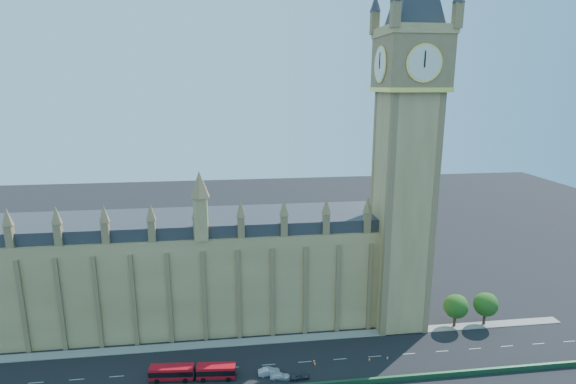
{
  "coord_description": "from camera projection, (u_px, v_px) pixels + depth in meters",
  "views": [
    {
      "loc": [
        -2.84,
        -86.43,
        59.51
      ],
      "look_at": [
        9.55,
        10.0,
        36.3
      ],
      "focal_mm": 28.0,
      "sensor_mm": 36.0,
      "label": 1
    }
  ],
  "objects": [
    {
      "name": "ground",
      "position": [
        250.0,
        366.0,
        97.55
      ],
      "size": [
        400.0,
        400.0,
        0.0
      ],
      "primitive_type": "plane",
      "color": "black",
      "rests_on": "ground"
    },
    {
      "name": "palace_westminster",
      "position": [
        145.0,
        272.0,
        112.46
      ],
      "size": [
        120.0,
        20.0,
        28.0
      ],
      "color": "#9F834D",
      "rests_on": "ground"
    },
    {
      "name": "elizabeth_tower",
      "position": [
        408.0,
        107.0,
        103.1
      ],
      "size": [
        20.59,
        20.59,
        105.0
      ],
      "color": "#9F834D",
      "rests_on": "ground"
    },
    {
      "name": "kerb_north",
      "position": [
        248.0,
        342.0,
        106.7
      ],
      "size": [
        160.0,
        3.0,
        0.16
      ],
      "primitive_type": "cube",
      "color": "gray",
      "rests_on": "ground"
    },
    {
      "name": "tree_east_near",
      "position": [
        457.0,
        306.0,
        112.45
      ],
      "size": [
        6.0,
        6.0,
        8.5
      ],
      "color": "#382619",
      "rests_on": "ground"
    },
    {
      "name": "tree_east_far",
      "position": [
        486.0,
        304.0,
        113.44
      ],
      "size": [
        6.0,
        6.0,
        8.5
      ],
      "color": "#382619",
      "rests_on": "ground"
    },
    {
      "name": "red_bus",
      "position": [
        193.0,
        372.0,
        93.01
      ],
      "size": [
        17.85,
        4.14,
        3.01
      ],
      "rotation": [
        0.0,
        0.0,
        -0.09
      ],
      "color": "red",
      "rests_on": "ground"
    },
    {
      "name": "car_grey",
      "position": [
        299.0,
        376.0,
        93.15
      ],
      "size": [
        4.11,
        1.9,
        1.36
      ],
      "primitive_type": "imported",
      "rotation": [
        0.0,
        0.0,
        1.64
      ],
      "color": "#3C3D43",
      "rests_on": "ground"
    },
    {
      "name": "car_silver",
      "position": [
        269.0,
        372.0,
        94.42
      ],
      "size": [
        4.68,
        1.78,
        1.52
      ],
      "primitive_type": "imported",
      "rotation": [
        0.0,
        0.0,
        1.61
      ],
      "color": "#AFB2B7",
      "rests_on": "ground"
    },
    {
      "name": "car_white",
      "position": [
        280.0,
        376.0,
        93.16
      ],
      "size": [
        4.42,
        2.13,
        1.24
      ],
      "primitive_type": "imported",
      "rotation": [
        0.0,
        0.0,
        1.48
      ],
      "color": "silver",
      "rests_on": "ground"
    },
    {
      "name": "cone_a",
      "position": [
        369.0,
        360.0,
        99.27
      ],
      "size": [
        0.54,
        0.54,
        0.66
      ],
      "rotation": [
        0.0,
        0.0,
        0.4
      ],
      "color": "black",
      "rests_on": "ground"
    },
    {
      "name": "cone_b",
      "position": [
        315.0,
        364.0,
        97.64
      ],
      "size": [
        0.6,
        0.6,
        0.73
      ],
      "rotation": [
        0.0,
        0.0,
        -0.38
      ],
      "color": "black",
      "rests_on": "ground"
    },
    {
      "name": "cone_c",
      "position": [
        387.0,
        358.0,
        99.9
      ],
      "size": [
        0.47,
        0.47,
        0.67
      ],
      "rotation": [
        0.0,
        0.0,
        -0.14
      ],
      "color": "black",
      "rests_on": "ground"
    },
    {
      "name": "cone_d",
      "position": [
        314.0,
        361.0,
        98.63
      ],
      "size": [
        0.52,
        0.52,
        0.71
      ],
      "rotation": [
        0.0,
        0.0,
        0.19
      ],
      "color": "black",
      "rests_on": "ground"
    }
  ]
}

